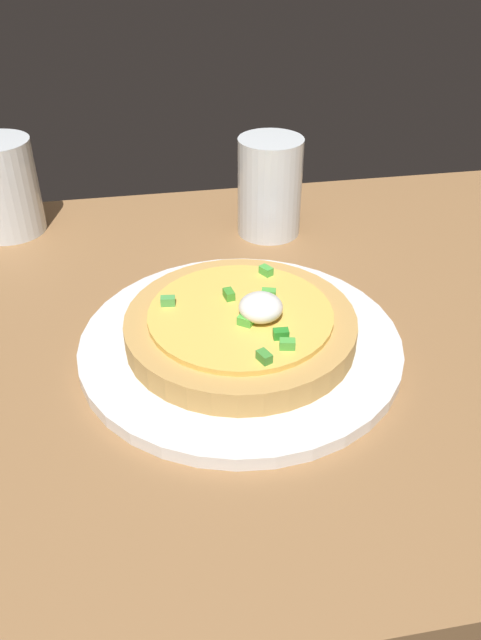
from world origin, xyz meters
The scene contains 5 objects.
dining_table centered at (0.00, 0.00, 1.53)cm, with size 126.04×64.05×3.05cm, color olive.
plate centered at (-1.55, -4.16, 3.68)cm, with size 29.11×29.11×1.26cm, color white.
pizza centered at (-1.51, -4.20, 5.75)cm, with size 20.66×20.66×5.12cm.
cup_near centered at (-25.01, 24.23, 7.97)cm, with size 8.32×8.32×11.20cm.
cup_far centered at (5.95, 18.43, 8.39)cm, with size 7.55×7.55×11.52cm.
Camera 1 is at (-9.49, -48.78, 38.28)cm, focal length 35.10 mm.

